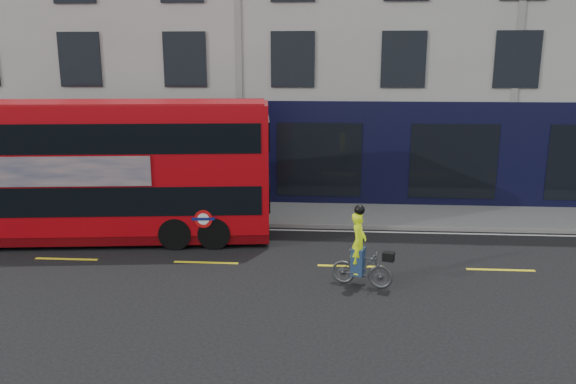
# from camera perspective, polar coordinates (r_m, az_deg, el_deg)

# --- Properties ---
(ground) EXTENTS (120.00, 120.00, 0.00)m
(ground) POSITION_cam_1_polar(r_m,az_deg,el_deg) (14.50, -9.59, -9.16)
(ground) COLOR black
(ground) RESTS_ON ground
(pavement) EXTENTS (60.00, 3.00, 0.12)m
(pavement) POSITION_cam_1_polar(r_m,az_deg,el_deg) (20.52, -5.39, -2.12)
(pavement) COLOR gray
(pavement) RESTS_ON ground
(kerb) EXTENTS (60.00, 0.12, 0.13)m
(kerb) POSITION_cam_1_polar(r_m,az_deg,el_deg) (19.09, -6.12, -3.30)
(kerb) COLOR slate
(kerb) RESTS_ON ground
(building_terrace) EXTENTS (50.00, 10.07, 15.00)m
(building_terrace) POSITION_cam_1_polar(r_m,az_deg,el_deg) (26.23, -3.38, 17.65)
(building_terrace) COLOR #ADABA4
(building_terrace) RESTS_ON ground
(road_edge_line) EXTENTS (58.00, 0.10, 0.01)m
(road_edge_line) POSITION_cam_1_polar(r_m,az_deg,el_deg) (18.83, -6.27, -3.73)
(road_edge_line) COLOR silver
(road_edge_line) RESTS_ON ground
(lane_dashes) EXTENTS (58.00, 0.12, 0.01)m
(lane_dashes) POSITION_cam_1_polar(r_m,az_deg,el_deg) (15.86, -8.32, -7.10)
(lane_dashes) COLOR yellow
(lane_dashes) RESTS_ON ground
(bus) EXTENTS (10.82, 3.57, 4.28)m
(bus) POSITION_cam_1_polar(r_m,az_deg,el_deg) (18.13, -18.82, 2.10)
(bus) COLOR #AA060D
(bus) RESTS_ON ground
(cyclist) EXTENTS (1.61, 0.87, 2.08)m
(cyclist) POSITION_cam_1_polar(r_m,az_deg,el_deg) (14.04, 7.40, -6.78)
(cyclist) COLOR #45484A
(cyclist) RESTS_ON ground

